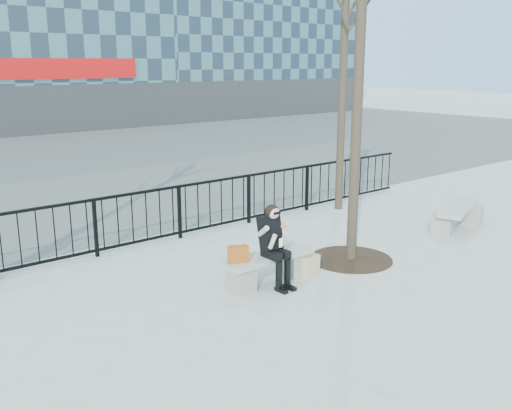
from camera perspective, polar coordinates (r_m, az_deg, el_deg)
ground at (r=9.38m, az=1.22°, el=-7.83°), size 120.00×120.00×0.00m
railing at (r=11.54m, az=-8.50°, el=-0.89°), size 14.00×0.06×1.10m
tree_grate at (r=10.58m, az=9.46°, el=-5.39°), size 1.50×1.50×0.02m
bench_main at (r=9.28m, az=1.23°, el=-6.10°), size 1.65×0.46×0.49m
bench_second at (r=12.96m, az=19.56°, el=-0.98°), size 1.74×0.49×0.52m
seated_woman at (r=9.04m, az=1.91°, el=-4.18°), size 0.50×0.64×1.34m
handbag at (r=8.83m, az=-1.79°, el=-4.98°), size 0.34×0.25×0.26m
shopping_bag at (r=9.65m, az=5.52°, el=-6.16°), size 0.39×0.21×0.35m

